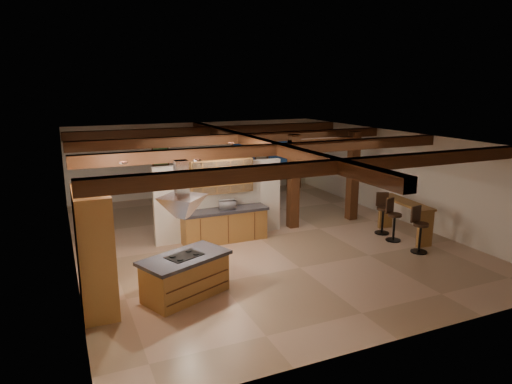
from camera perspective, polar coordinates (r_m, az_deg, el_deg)
ground at (r=13.38m, az=0.29°, el=-5.70°), size 12.00×12.00×0.00m
room_walls at (r=12.91m, az=0.30°, el=1.80°), size 12.00×12.00×12.00m
ceiling_beams at (r=12.75m, az=0.31°, el=6.11°), size 10.00×12.00×0.28m
timber_posts at (r=14.52m, az=8.54°, el=2.87°), size 2.50×0.30×2.90m
partition_wall at (r=13.16m, az=-4.57°, el=-1.07°), size 3.80×0.18×2.20m
pantry_cabinet at (r=9.50m, az=-19.51°, el=-6.89°), size 0.67×1.60×2.40m
back_counter at (r=12.98m, az=-3.95°, el=-4.13°), size 2.50×0.66×0.94m
upper_display_cabinet at (r=12.82m, az=-4.35°, el=1.99°), size 1.80×0.36×0.95m
range_hood at (r=9.35m, az=-9.13°, el=-2.85°), size 1.10×1.10×1.40m
back_windows at (r=19.42m, az=0.69°, el=4.84°), size 2.70×0.07×1.70m
framed_art at (r=18.06m, az=-11.86°, el=4.56°), size 0.65×0.05×0.85m
recessed_cans at (r=10.08m, az=-8.41°, el=4.69°), size 3.16×2.46×0.03m
kitchen_island at (r=9.79m, az=-8.84°, el=-10.31°), size 2.07×1.62×0.91m
dining_table at (r=15.56m, az=-4.80°, el=-1.84°), size 1.93×1.42×0.61m
sofa at (r=18.94m, az=-0.59°, el=0.87°), size 2.06×1.29×0.56m
microwave at (r=12.84m, az=-3.61°, el=-1.57°), size 0.51×0.40×0.25m
bar_counter at (r=13.94m, az=18.09°, el=-2.50°), size 0.68×2.07×1.07m
side_table at (r=19.90m, az=4.73°, el=1.48°), size 0.52×0.52×0.60m
table_lamp at (r=19.80m, az=4.76°, el=2.93°), size 0.26×0.26×0.30m
bar_stool_a at (r=12.81m, az=19.72°, el=-4.44°), size 0.43×0.45×1.23m
bar_stool_b at (r=13.53m, az=16.76°, el=-3.33°), size 0.44×0.46×1.21m
bar_stool_c at (r=14.10m, az=15.55°, el=-2.56°), size 0.47×0.48×1.23m
dining_chairs at (r=15.48m, az=-4.82°, el=-0.65°), size 2.51×2.51×1.25m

